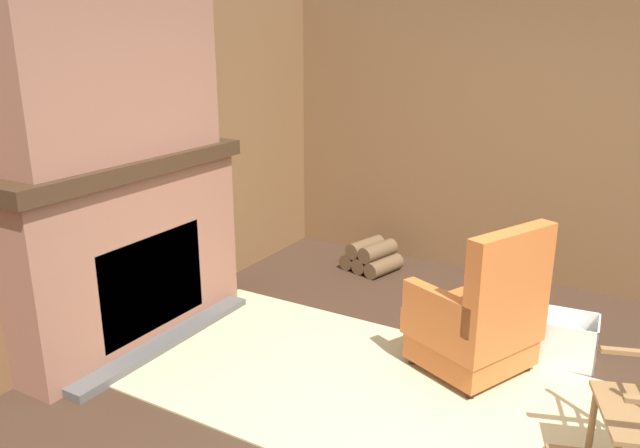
% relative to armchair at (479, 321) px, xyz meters
% --- Properties ---
extents(ground_plane, '(14.00, 14.00, 0.00)m').
position_rel_armchair_xyz_m(ground_plane, '(0.12, -0.77, -0.37)').
color(ground_plane, '#3D281C').
extents(wood_panel_wall_left, '(0.06, 5.75, 2.48)m').
position_rel_armchair_xyz_m(wood_panel_wall_left, '(-2.48, -0.77, 0.87)').
color(wood_panel_wall_left, brown).
rests_on(wood_panel_wall_left, ground).
extents(wood_panel_wall_back, '(5.75, 0.09, 2.48)m').
position_rel_armchair_xyz_m(wood_panel_wall_back, '(0.16, 1.84, 0.88)').
color(wood_panel_wall_back, brown).
rests_on(wood_panel_wall_back, ground).
extents(fireplace_hearth, '(0.57, 1.94, 1.34)m').
position_rel_armchair_xyz_m(fireplace_hearth, '(-2.26, -0.77, 0.30)').
color(fireplace_hearth, '#93604C').
rests_on(fireplace_hearth, ground).
extents(chimney_breast, '(0.31, 1.62, 1.12)m').
position_rel_armchair_xyz_m(chimney_breast, '(-2.27, -0.77, 1.53)').
color(chimney_breast, '#93604C').
rests_on(chimney_breast, fireplace_hearth).
extents(area_rug, '(3.47, 1.66, 0.01)m').
position_rel_armchair_xyz_m(area_rug, '(-0.45, -0.54, -0.36)').
color(area_rug, '#C6B789').
rests_on(area_rug, ground).
extents(armchair, '(0.86, 0.89, 1.04)m').
position_rel_armchair_xyz_m(armchair, '(0.00, 0.00, 0.00)').
color(armchair, '#C6662D').
rests_on(armchair, ground).
extents(firewood_stack, '(0.54, 0.51, 0.28)m').
position_rel_armchair_xyz_m(firewood_stack, '(-1.41, 1.32, -0.24)').
color(firewood_stack, brown).
rests_on(firewood_stack, ground).
extents(laundry_basket, '(0.47, 0.37, 0.32)m').
position_rel_armchair_xyz_m(laundry_basket, '(0.46, 0.45, -0.21)').
color(laundry_basket, white).
rests_on(laundry_basket, ground).
extents(oil_lamp_vase, '(0.12, 0.12, 0.32)m').
position_rel_armchair_xyz_m(oil_lamp_vase, '(-2.31, -1.39, 1.08)').
color(oil_lamp_vase, '#B24C42').
rests_on(oil_lamp_vase, fireplace_hearth).
extents(storage_case, '(0.15, 0.25, 0.13)m').
position_rel_armchair_xyz_m(storage_case, '(-2.31, -0.49, 1.04)').
color(storage_case, black).
rests_on(storage_case, fireplace_hearth).
extents(decorative_plate_on_mantel, '(0.06, 0.22, 0.22)m').
position_rel_armchair_xyz_m(decorative_plate_on_mantel, '(-2.33, -0.82, 1.08)').
color(decorative_plate_on_mantel, gold).
rests_on(decorative_plate_on_mantel, fireplace_hearth).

